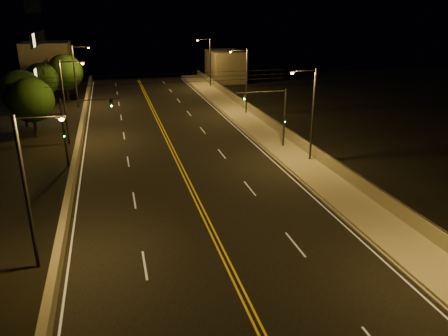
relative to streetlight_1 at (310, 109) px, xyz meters
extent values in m
cube|color=black|center=(-11.51, -4.16, -4.97)|extent=(18.00, 120.00, 0.02)
cube|color=#A09A85|center=(-0.71, -4.16, -4.83)|extent=(3.60, 120.00, 0.30)
cube|color=#A09A85|center=(-2.58, -4.16, -4.90)|extent=(0.14, 120.00, 0.15)
cube|color=gray|center=(0.94, -4.16, -4.18)|extent=(0.30, 120.00, 1.00)
cube|color=gray|center=(-20.62, -4.16, -4.50)|extent=(0.45, 120.00, 0.96)
cube|color=slate|center=(4.99, 48.66, -2.11)|extent=(6.00, 10.00, 5.74)
cube|color=slate|center=(-27.51, 50.20, -1.07)|extent=(8.00, 8.00, 7.82)
cylinder|color=black|center=(0.94, -4.16, -3.65)|extent=(0.06, 120.00, 0.06)
cube|color=silver|center=(-20.11, -4.16, -4.96)|extent=(0.12, 116.00, 0.00)
cube|color=silver|center=(-2.91, -4.16, -4.96)|extent=(0.12, 116.00, 0.00)
cube|color=gold|center=(-11.66, -4.16, -4.96)|extent=(0.12, 116.00, 0.00)
cube|color=gold|center=(-11.36, -4.16, -4.96)|extent=(0.12, 116.00, 0.00)
cube|color=silver|center=(-16.01, -13.66, -4.96)|extent=(0.12, 3.00, 0.00)
cube|color=silver|center=(-16.01, -4.66, -4.96)|extent=(0.12, 3.00, 0.00)
cube|color=silver|center=(-16.01, 4.34, -4.96)|extent=(0.12, 3.00, 0.00)
cube|color=silver|center=(-16.01, 13.34, -4.96)|extent=(0.12, 3.00, 0.00)
cube|color=silver|center=(-16.01, 22.34, -4.96)|extent=(0.12, 3.00, 0.00)
cube|color=silver|center=(-16.01, 31.34, -4.96)|extent=(0.12, 3.00, 0.00)
cube|color=silver|center=(-16.01, 40.34, -4.96)|extent=(0.12, 3.00, 0.00)
cube|color=silver|center=(-16.01, 49.34, -4.96)|extent=(0.12, 3.00, 0.00)
cube|color=silver|center=(-7.01, -13.66, -4.96)|extent=(0.12, 3.00, 0.00)
cube|color=silver|center=(-7.01, -4.66, -4.96)|extent=(0.12, 3.00, 0.00)
cube|color=silver|center=(-7.01, 4.34, -4.96)|extent=(0.12, 3.00, 0.00)
cube|color=silver|center=(-7.01, 13.34, -4.96)|extent=(0.12, 3.00, 0.00)
cube|color=silver|center=(-7.01, 22.34, -4.96)|extent=(0.12, 3.00, 0.00)
cube|color=silver|center=(-7.01, 31.34, -4.96)|extent=(0.12, 3.00, 0.00)
cube|color=silver|center=(-7.01, 40.34, -4.96)|extent=(0.12, 3.00, 0.00)
cube|color=silver|center=(-7.01, 49.34, -4.96)|extent=(0.12, 3.00, 0.00)
cylinder|color=#2D2D33|center=(0.29, 0.00, -0.70)|extent=(0.20, 0.20, 8.56)
cylinder|color=#2D2D33|center=(-0.81, 0.00, 3.43)|extent=(2.20, 0.12, 0.12)
cube|color=#2D2D33|center=(-1.91, 0.00, 3.36)|extent=(0.50, 0.25, 0.14)
sphere|color=#FF9E2D|center=(-1.91, 0.00, 3.26)|extent=(0.28, 0.28, 0.28)
cylinder|color=#2D2D33|center=(0.29, 19.83, -0.70)|extent=(0.20, 0.20, 8.56)
cylinder|color=#2D2D33|center=(-0.81, 19.83, 3.43)|extent=(2.20, 0.12, 0.12)
cube|color=#2D2D33|center=(-1.91, 19.83, 3.36)|extent=(0.50, 0.25, 0.14)
sphere|color=#FF9E2D|center=(-1.91, 19.83, 3.26)|extent=(0.28, 0.28, 0.28)
cylinder|color=#2D2D33|center=(0.29, 41.27, -0.70)|extent=(0.20, 0.20, 8.56)
cylinder|color=#2D2D33|center=(-0.81, 41.27, 3.43)|extent=(2.20, 0.12, 0.12)
cube|color=#2D2D33|center=(-1.91, 41.27, 3.36)|extent=(0.50, 0.25, 0.14)
sphere|color=#FF9E2D|center=(-1.91, 41.27, 3.26)|extent=(0.28, 0.28, 0.28)
cylinder|color=#2D2D33|center=(-21.71, -12.27, -0.70)|extent=(0.20, 0.20, 8.56)
cylinder|color=#2D2D33|center=(-20.61, -12.27, 3.43)|extent=(2.20, 0.12, 0.12)
cube|color=#2D2D33|center=(-19.51, -12.27, 3.36)|extent=(0.50, 0.25, 0.14)
sphere|color=#FF9E2D|center=(-19.51, -12.27, 3.26)|extent=(0.28, 0.28, 0.28)
cylinder|color=#2D2D33|center=(-21.71, 11.73, -0.70)|extent=(0.20, 0.20, 8.56)
cylinder|color=#2D2D33|center=(-20.61, 11.73, 3.43)|extent=(2.20, 0.12, 0.12)
cube|color=#2D2D33|center=(-19.51, 11.73, 3.36)|extent=(0.50, 0.25, 0.14)
sphere|color=#FF9E2D|center=(-19.51, 11.73, 3.26)|extent=(0.28, 0.28, 0.28)
cylinder|color=#2D2D33|center=(-21.71, 30.57, -0.70)|extent=(0.20, 0.20, 8.56)
cylinder|color=#2D2D33|center=(-20.61, 30.57, 3.43)|extent=(2.20, 0.12, 0.12)
cube|color=#2D2D33|center=(-19.51, 30.57, 3.36)|extent=(0.50, 0.25, 0.14)
sphere|color=#FF9E2D|center=(-19.51, 30.57, 3.26)|extent=(0.28, 0.28, 0.28)
cylinder|color=#2D2D33|center=(-0.51, 4.57, -1.93)|extent=(0.18, 0.18, 6.09)
cylinder|color=#2D2D33|center=(-3.01, 4.57, 0.91)|extent=(5.00, 0.10, 0.10)
cube|color=black|center=(-4.76, 4.57, 0.56)|extent=(0.28, 0.18, 0.80)
sphere|color=#19FF4C|center=(-4.76, 4.46, 0.31)|extent=(0.14, 0.14, 0.14)
cube|color=black|center=(-0.51, 4.42, -1.98)|extent=(0.22, 0.14, 0.55)
cylinder|color=#2D2D33|center=(-21.31, 4.57, -1.93)|extent=(0.18, 0.18, 6.09)
cylinder|color=#2D2D33|center=(-18.81, 4.57, 0.91)|extent=(5.00, 0.10, 0.10)
cube|color=black|center=(-17.06, 4.57, 0.56)|extent=(0.28, 0.18, 0.80)
sphere|color=#19FF4C|center=(-17.06, 4.46, 0.31)|extent=(0.14, 0.14, 0.14)
cube|color=black|center=(-21.31, 4.42, -1.98)|extent=(0.22, 0.14, 0.55)
cylinder|color=black|center=(-11.51, 5.34, 2.02)|extent=(22.00, 0.03, 0.03)
cylinder|color=black|center=(-11.51, 5.34, 2.42)|extent=(22.00, 0.03, 0.03)
cylinder|color=black|center=(-11.51, 5.34, 2.82)|extent=(22.00, 0.03, 0.03)
cylinder|color=black|center=(-25.39, 15.34, -3.84)|extent=(0.36, 0.36, 2.29)
sphere|color=black|center=(-25.39, 15.34, -0.85)|extent=(4.83, 4.83, 4.83)
cylinder|color=black|center=(-27.11, 20.35, -3.80)|extent=(0.36, 0.36, 2.35)
sphere|color=black|center=(-27.11, 20.35, -0.73)|extent=(4.97, 4.97, 4.97)
cylinder|color=black|center=(-26.31, 31.02, -3.88)|extent=(0.36, 0.36, 2.20)
sphere|color=black|center=(-26.31, 31.02, -1.00)|extent=(4.65, 4.65, 4.65)
cylinder|color=black|center=(-23.37, 34.68, -3.74)|extent=(0.36, 0.36, 2.48)
sphere|color=black|center=(-23.37, 34.68, -0.51)|extent=(5.23, 5.23, 5.23)
camera|label=1|loc=(-16.98, -34.96, 8.45)|focal=35.00mm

